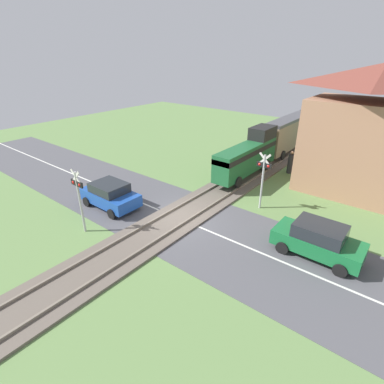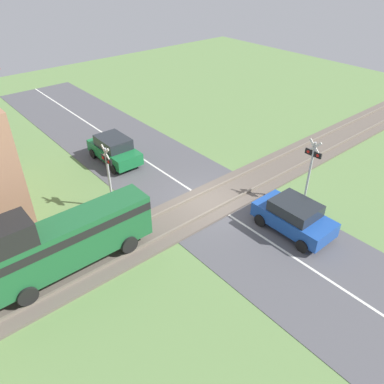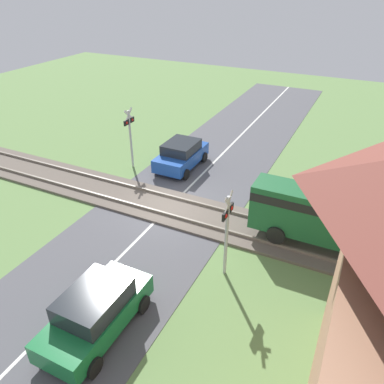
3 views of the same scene
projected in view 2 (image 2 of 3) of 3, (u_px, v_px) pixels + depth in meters
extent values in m
plane|color=#66894C|center=(210.00, 203.00, 19.40)|extent=(60.00, 60.00, 0.00)
cube|color=#515156|center=(210.00, 203.00, 19.40)|extent=(48.00, 6.40, 0.02)
cube|color=silver|center=(210.00, 203.00, 19.39)|extent=(48.00, 0.12, 0.00)
cube|color=#665B51|center=(210.00, 202.00, 19.37)|extent=(2.80, 48.00, 0.12)
cube|color=slate|center=(220.00, 206.00, 18.84)|extent=(0.10, 48.00, 0.12)
cube|color=slate|center=(201.00, 194.00, 19.76)|extent=(0.10, 48.00, 0.12)
cube|color=#1E6033|center=(70.00, 241.00, 14.55)|extent=(1.35, 6.71, 1.90)
cube|color=black|center=(68.00, 230.00, 14.26)|extent=(1.37, 6.71, 0.36)
cylinder|color=black|center=(130.00, 245.00, 15.77)|extent=(0.14, 0.76, 0.76)
cylinder|color=black|center=(112.00, 228.00, 16.68)|extent=(0.14, 0.76, 0.76)
cylinder|color=black|center=(28.00, 296.00, 13.46)|extent=(0.14, 0.76, 0.76)
cylinder|color=black|center=(14.00, 274.00, 14.38)|extent=(0.14, 0.76, 0.76)
cube|color=#1E4CA8|center=(293.00, 219.00, 17.21)|extent=(3.67, 1.77, 0.70)
cube|color=#23282D|center=(295.00, 208.00, 16.87)|extent=(2.02, 1.62, 0.54)
cylinder|color=black|center=(260.00, 220.00, 17.69)|extent=(0.60, 0.18, 0.60)
cylinder|color=black|center=(284.00, 206.00, 18.64)|extent=(0.60, 0.18, 0.60)
cylinder|color=black|center=(302.00, 246.00, 16.17)|extent=(0.60, 0.18, 0.60)
cylinder|color=black|center=(325.00, 230.00, 17.12)|extent=(0.60, 0.18, 0.60)
cube|color=#197038|center=(114.00, 152.00, 22.78)|extent=(3.86, 1.68, 0.70)
cube|color=#23282D|center=(113.00, 142.00, 22.42)|extent=(2.13, 1.54, 0.61)
cylinder|color=black|center=(138.00, 160.00, 22.62)|extent=(0.60, 0.18, 0.60)
cylinder|color=black|center=(114.00, 169.00, 21.72)|extent=(0.60, 0.18, 0.60)
cylinder|color=black|center=(116.00, 146.00, 24.22)|extent=(0.60, 0.18, 0.60)
cylinder|color=black|center=(93.00, 154.00, 23.32)|extent=(0.60, 0.18, 0.60)
cylinder|color=#B7B7B7|center=(309.00, 172.00, 18.75)|extent=(0.12, 0.12, 3.32)
cube|color=black|center=(313.00, 153.00, 18.16)|extent=(0.90, 0.08, 0.28)
sphere|color=red|center=(318.00, 155.00, 17.99)|extent=(0.18, 0.18, 0.18)
sphere|color=red|center=(309.00, 151.00, 18.33)|extent=(0.18, 0.18, 0.18)
cube|color=silver|center=(315.00, 147.00, 17.97)|extent=(0.72, 0.04, 0.72)
cube|color=silver|center=(315.00, 147.00, 17.97)|extent=(0.72, 0.04, 0.72)
cylinder|color=#B7B7B7|center=(109.00, 179.00, 18.22)|extent=(0.12, 0.12, 3.32)
cube|color=black|center=(107.00, 160.00, 17.64)|extent=(0.90, 0.08, 0.28)
sphere|color=red|center=(104.00, 158.00, 17.81)|extent=(0.18, 0.18, 0.18)
sphere|color=red|center=(109.00, 162.00, 17.46)|extent=(0.18, 0.18, 0.18)
cube|color=silver|center=(106.00, 153.00, 17.44)|extent=(0.72, 0.04, 0.72)
cube|color=silver|center=(106.00, 153.00, 17.44)|extent=(0.72, 0.04, 0.72)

